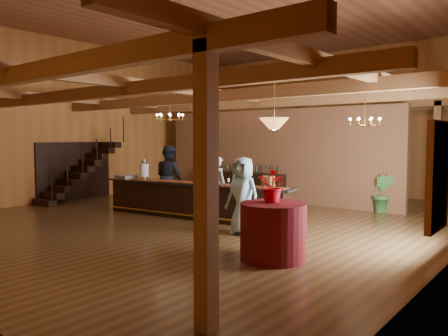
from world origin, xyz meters
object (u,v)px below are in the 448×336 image
Objects in this scene: beverage_dispenser at (144,169)px; chandelier_left at (170,117)px; round_table at (273,231)px; guest at (243,196)px; raffle_drum at (268,181)px; staff_second at (169,177)px; backbar_shelf at (242,186)px; tasting_bar at (194,200)px; floor_plant at (383,194)px; bartender at (218,186)px; chandelier_right at (365,121)px; pendant_lamp at (274,123)px.

chandelier_left is at bearing 79.89° from beverage_dispenser.
guest is at bearing 141.45° from round_table.
chandelier_left is at bearing 173.17° from raffle_drum.
backbar_shelf is at bearing -94.61° from staff_second.
tasting_bar is 2.32m from raffle_drum.
tasting_bar is 1.99m from staff_second.
floor_plant is (5.45, 4.18, -0.68)m from beverage_dispenser.
backbar_shelf is 5.64m from guest.
round_table is 6.04m from floor_plant.
bartender is 1.97m from staff_second.
chandelier_left is (-3.84, 0.46, 1.65)m from raffle_drum.
floor_plant is at bearing -125.02° from bartender.
floor_plant is (-0.16, 6.04, 0.06)m from round_table.
chandelier_right is 0.89× the size of pendant_lamp.
chandelier_left is 4.50m from guest.
tasting_bar is 4.73m from pendant_lamp.
bartender is (-3.61, 2.80, -1.58)m from pendant_lamp.
beverage_dispenser is 0.31× the size of staff_second.
chandelier_left is at bearing 13.64° from bartender.
bartender is (-3.55, -1.48, -1.74)m from chandelier_right.
chandelier_right is 3.77m from guest.
backbar_shelf is at bearing 82.27° from chandelier_left.
guest is at bearing -26.06° from tasting_bar.
staff_second is at bearing 153.19° from pendant_lamp.
pendant_lamp is 0.52× the size of guest.
staff_second is (-3.97, 0.54, -0.17)m from raffle_drum.
tasting_bar is 5.42m from floor_plant.
bartender is at bearing 142.18° from pendant_lamp.
staff_second is 1.11× the size of guest.
bartender is at bearing 165.52° from raffle_drum.
pendant_lamp is 2.60m from guest.
beverage_dispenser is 0.51× the size of round_table.
chandelier_right reaches higher than tasting_bar.
floor_plant is (1.45, 3.75, -0.57)m from raffle_drum.
chandelier_right reaches higher than backbar_shelf.
staff_second reaches higher than guest.
pendant_lamp is 4.83m from bartender.
backbar_shelf is 7.67m from round_table.
round_table is (1.60, -2.28, -0.62)m from raffle_drum.
raffle_drum is at bearing 125.08° from pendant_lamp.
floor_plant is at bearing 3.64° from backbar_shelf.
bartender is (1.99, 0.95, -0.42)m from beverage_dispenser.
tasting_bar is 1.95m from beverage_dispenser.
beverage_dispenser is 0.36× the size of bartender.
beverage_dispenser is at bearing 94.39° from staff_second.
bartender is (1.84, 0.06, -1.96)m from chandelier_left.
pendant_lamp is at bearing -54.92° from raffle_drum.
pendant_lamp is (1.60, -2.28, 1.27)m from raffle_drum.
chandelier_left reaches higher than raffle_drum.
staff_second is at bearing 153.19° from round_table.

